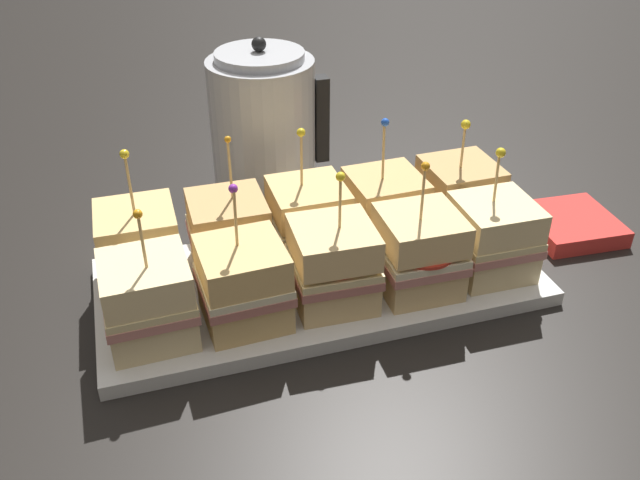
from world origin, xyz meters
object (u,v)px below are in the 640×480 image
(sandwich_front_center, at_px, (333,265))
(sandwich_back_far_left, at_px, (140,248))
(sandwich_back_right, at_px, (384,209))
(serving_platter, at_px, (320,281))
(sandwich_back_left, at_px, (229,234))
(sandwich_front_right, at_px, (419,252))
(sandwich_front_far_left, at_px, (148,300))
(sandwich_front_left, at_px, (243,284))
(sandwich_back_far_right, at_px, (458,198))
(sandwich_front_far_right, at_px, (492,237))
(napkin_stack, at_px, (571,224))
(sandwich_back_center, at_px, (310,221))
(kettle_steel, at_px, (264,130))

(sandwich_front_center, relative_size, sandwich_back_far_left, 0.93)
(sandwich_back_right, bearing_deg, serving_platter, -153.13)
(serving_platter, xyz_separation_m, sandwich_back_right, (0.10, 0.05, 0.06))
(sandwich_front_center, relative_size, sandwich_back_left, 0.96)
(sandwich_front_right, xyz_separation_m, sandwich_back_left, (-0.20, 0.11, -0.00))
(sandwich_front_far_left, distance_m, sandwich_front_center, 0.21)
(sandwich_front_left, height_order, sandwich_back_left, sandwich_back_left)
(sandwich_back_left, bearing_deg, sandwich_front_right, -27.92)
(serving_platter, relative_size, sandwich_back_far_right, 3.28)
(sandwich_front_far_right, xyz_separation_m, napkin_stack, (0.17, 0.07, -0.05))
(sandwich_back_left, distance_m, sandwich_back_center, 0.10)
(napkin_stack, bearing_deg, sandwich_back_far_left, 177.17)
(sandwich_front_far_left, xyz_separation_m, sandwich_back_far_left, (-0.00, 0.10, 0.00))
(sandwich_front_far_left, relative_size, sandwich_front_center, 0.97)
(sandwich_back_far_right, bearing_deg, sandwich_back_far_left, 179.68)
(sandwich_back_far_right, xyz_separation_m, kettle_steel, (-0.22, 0.19, 0.04))
(sandwich_front_far_left, height_order, sandwich_back_far_left, sandwich_back_far_left)
(sandwich_back_left, height_order, sandwich_back_far_right, sandwich_back_left)
(sandwich_front_center, bearing_deg, sandwich_front_left, -178.45)
(sandwich_back_left, distance_m, napkin_stack, 0.48)
(sandwich_front_left, height_order, sandwich_front_far_right, sandwich_front_left)
(sandwich_back_far_right, bearing_deg, sandwich_back_right, 177.77)
(sandwich_back_left, bearing_deg, sandwich_back_far_right, -0.85)
(napkin_stack, bearing_deg, sandwich_back_right, 173.59)
(sandwich_back_left, bearing_deg, sandwich_back_far_left, -178.79)
(kettle_steel, bearing_deg, sandwich_back_far_right, -41.65)
(sandwich_front_far_left, bearing_deg, sandwich_front_left, -0.57)
(kettle_steel, bearing_deg, sandwich_front_left, -107.55)
(sandwich_front_far_right, bearing_deg, napkin_stack, 22.60)
(sandwich_front_center, bearing_deg, sandwich_back_left, 134.14)
(napkin_stack, bearing_deg, sandwich_front_far_left, -172.73)
(sandwich_front_center, xyz_separation_m, sandwich_back_center, (0.00, 0.10, 0.00))
(sandwich_back_right, height_order, sandwich_back_far_right, sandwich_back_right)
(sandwich_back_center, bearing_deg, sandwich_front_right, -46.05)
(sandwich_front_right, relative_size, sandwich_back_right, 0.97)
(sandwich_front_left, xyz_separation_m, sandwich_back_far_left, (-0.10, 0.10, 0.00))
(sandwich_front_right, bearing_deg, sandwich_back_far_left, 161.20)
(serving_platter, xyz_separation_m, napkin_stack, (0.37, 0.02, 0.00))
(sandwich_back_far_right, bearing_deg, kettle_steel, 138.35)
(sandwich_front_far_left, xyz_separation_m, sandwich_back_left, (0.11, 0.11, -0.00))
(sandwich_front_left, xyz_separation_m, sandwich_front_center, (0.10, 0.00, 0.00))
(serving_platter, relative_size, sandwich_front_center, 3.22)
(sandwich_front_far_left, height_order, sandwich_front_far_right, same)
(sandwich_front_left, bearing_deg, sandwich_front_center, 1.55)
(serving_platter, distance_m, sandwich_back_left, 0.13)
(sandwich_front_far_left, relative_size, napkin_stack, 1.31)
(serving_platter, relative_size, kettle_steel, 2.18)
(sandwich_front_far_left, relative_size, sandwich_front_right, 0.95)
(serving_platter, bearing_deg, sandwich_back_right, 26.87)
(serving_platter, height_order, sandwich_back_far_right, sandwich_back_far_right)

